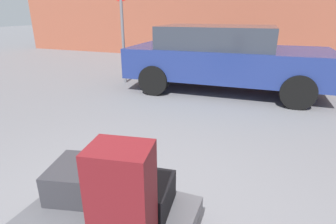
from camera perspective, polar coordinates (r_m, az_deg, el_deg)
The scene contains 7 objects.
luggage_cart at distance 2.16m, azimuth -12.19°, elevation -21.41°, with size 1.20×0.79×0.34m.
suitcase_charcoal_center at distance 2.26m, azimuth -17.13°, elevation -13.51°, with size 0.52×0.44×0.25m, color #2D2D33.
suitcase_black_stacked_top at distance 2.06m, azimuth -6.73°, elevation -16.83°, with size 0.50×0.40×0.23m, color black.
suitcase_maroon_front_left at distance 1.63m, azimuth -9.64°, elevation -18.13°, with size 0.35×0.27×0.69m, color maroon.
parked_car at distance 6.20m, azimuth 11.89°, elevation 11.44°, with size 4.37×2.06×1.42m.
bollard_kerb_near at distance 8.63m, azimuth 29.57°, elevation 8.89°, with size 0.22×0.22×0.68m, color #72665B.
no_parking_sign at distance 6.80m, azimuth -9.76°, elevation 18.60°, with size 0.50×0.07×2.43m.
Camera 1 is at (0.95, -1.31, 1.70)m, focal length 28.60 mm.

